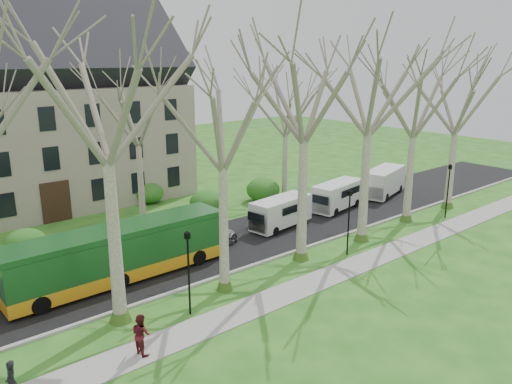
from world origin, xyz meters
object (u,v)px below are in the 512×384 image
Objects in this scene: bus_follow at (120,252)px; pedestrian_a at (11,381)px; pedestrian_b at (141,334)px; sedan at (207,239)px; van_c at (384,182)px; van_a at (281,213)px; van_b at (337,196)px.

bus_follow is 7.87× the size of pedestrian_a.
sedan is at bearing -54.92° from pedestrian_b.
bus_follow reaches higher than van_c.
van_a reaches higher than pedestrian_a.
pedestrian_b is (-22.55, -8.65, -0.23)m from van_b.
van_c is (13.39, 0.54, 0.12)m from van_a.
bus_follow reaches higher than pedestrian_b.
bus_follow is 2.44× the size of van_b.
sedan is 12.21m from pedestrian_b.
van_b is 6.65m from van_c.
pedestrian_b is (-2.65, -7.57, -0.69)m from bus_follow.
bus_follow is at bearing 131.16° from pedestrian_a.
sedan is 0.99× the size of van_a.
van_a is 3.15× the size of pedestrian_a.
pedestrian_b is at bearing -179.03° from van_c.
van_c is at bearing -105.37° from sedan.
pedestrian_a is (-7.77, -7.31, -0.79)m from bus_follow.
sedan is 0.97× the size of van_b.
pedestrian_a is 0.89× the size of pedestrian_b.
van_c is (26.55, 1.27, -0.36)m from bus_follow.
van_c is 3.12× the size of pedestrian_b.
van_c is 35.38m from pedestrian_a.
van_a is at bearing -106.27° from sedan.
bus_follow is 19.94m from van_b.
van_b is at bearing 2.52° from bus_follow.
van_a is 0.90× the size of van_c.
sedan is at bearing 165.98° from van_c.
sedan is at bearing 4.93° from bus_follow.
bus_follow is at bearing 173.21° from van_b.
bus_follow is 6.50m from sedan.
van_b reaches higher than pedestrian_b.
van_a is (6.75, 0.11, 0.39)m from sedan.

